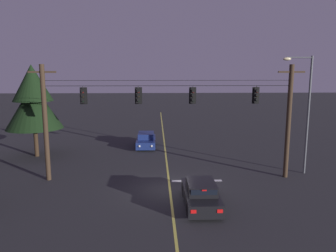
{
  "coord_description": "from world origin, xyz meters",
  "views": [
    {
      "loc": [
        -0.84,
        -19.34,
        7.35
      ],
      "look_at": [
        0.0,
        3.17,
        3.51
      ],
      "focal_mm": 34.63,
      "sensor_mm": 36.0,
      "label": 1
    }
  ],
  "objects_px": {
    "traffic_light_leftmost": "(83,96)",
    "car_oncoming_lead": "(146,140)",
    "street_lamp_corner": "(305,105)",
    "tree_verge_near": "(33,100)",
    "traffic_light_left_inner": "(138,96)",
    "car_waiting_near_lane": "(201,194)",
    "traffic_light_centre": "(193,96)",
    "traffic_light_right_inner": "(256,95)"
  },
  "relations": [
    {
      "from": "traffic_light_leftmost",
      "to": "tree_verge_near",
      "type": "relative_size",
      "value": 0.15
    },
    {
      "from": "car_waiting_near_lane",
      "to": "tree_verge_near",
      "type": "height_order",
      "value": "tree_verge_near"
    },
    {
      "from": "street_lamp_corner",
      "to": "traffic_light_right_inner",
      "type": "bearing_deg",
      "value": -167.92
    },
    {
      "from": "traffic_light_centre",
      "to": "tree_verge_near",
      "type": "xyz_separation_m",
      "value": [
        -12.88,
        6.36,
        -0.81
      ]
    },
    {
      "from": "street_lamp_corner",
      "to": "tree_verge_near",
      "type": "bearing_deg",
      "value": 165.07
    },
    {
      "from": "traffic_light_right_inner",
      "to": "tree_verge_near",
      "type": "distance_m",
      "value": 18.31
    },
    {
      "from": "traffic_light_centre",
      "to": "traffic_light_right_inner",
      "type": "height_order",
      "value": "same"
    },
    {
      "from": "traffic_light_left_inner",
      "to": "traffic_light_centre",
      "type": "bearing_deg",
      "value": 0.0
    },
    {
      "from": "traffic_light_right_inner",
      "to": "street_lamp_corner",
      "type": "xyz_separation_m",
      "value": [
        3.71,
        0.79,
        -0.72
      ]
    },
    {
      "from": "traffic_light_right_inner",
      "to": "car_waiting_near_lane",
      "type": "bearing_deg",
      "value": -132.94
    },
    {
      "from": "car_oncoming_lead",
      "to": "car_waiting_near_lane",
      "type": "bearing_deg",
      "value": -76.45
    },
    {
      "from": "traffic_light_leftmost",
      "to": "street_lamp_corner",
      "type": "height_order",
      "value": "street_lamp_corner"
    },
    {
      "from": "traffic_light_leftmost",
      "to": "car_waiting_near_lane",
      "type": "xyz_separation_m",
      "value": [
        7.23,
        -4.62,
        -5.08
      ]
    },
    {
      "from": "traffic_light_right_inner",
      "to": "tree_verge_near",
      "type": "xyz_separation_m",
      "value": [
        -17.15,
        6.36,
        -0.81
      ]
    },
    {
      "from": "traffic_light_centre",
      "to": "street_lamp_corner",
      "type": "relative_size",
      "value": 0.15
    },
    {
      "from": "traffic_light_leftmost",
      "to": "traffic_light_right_inner",
      "type": "height_order",
      "value": "same"
    },
    {
      "from": "traffic_light_leftmost",
      "to": "traffic_light_right_inner",
      "type": "relative_size",
      "value": 1.0
    },
    {
      "from": "street_lamp_corner",
      "to": "traffic_light_leftmost",
      "type": "bearing_deg",
      "value": -177.02
    },
    {
      "from": "traffic_light_right_inner",
      "to": "street_lamp_corner",
      "type": "bearing_deg",
      "value": 12.08
    },
    {
      "from": "car_oncoming_lead",
      "to": "street_lamp_corner",
      "type": "height_order",
      "value": "street_lamp_corner"
    },
    {
      "from": "traffic_light_left_inner",
      "to": "traffic_light_right_inner",
      "type": "relative_size",
      "value": 1.0
    },
    {
      "from": "traffic_light_leftmost",
      "to": "street_lamp_corner",
      "type": "relative_size",
      "value": 0.15
    },
    {
      "from": "traffic_light_left_inner",
      "to": "car_waiting_near_lane",
      "type": "bearing_deg",
      "value": -52.09
    },
    {
      "from": "car_oncoming_lead",
      "to": "street_lamp_corner",
      "type": "bearing_deg",
      "value": -37.54
    },
    {
      "from": "traffic_light_centre",
      "to": "car_waiting_near_lane",
      "type": "distance_m",
      "value": 6.87
    },
    {
      "from": "traffic_light_left_inner",
      "to": "tree_verge_near",
      "type": "distance_m",
      "value": 11.26
    },
    {
      "from": "street_lamp_corner",
      "to": "tree_verge_near",
      "type": "height_order",
      "value": "street_lamp_corner"
    },
    {
      "from": "traffic_light_leftmost",
      "to": "car_waiting_near_lane",
      "type": "distance_m",
      "value": 9.97
    },
    {
      "from": "traffic_light_left_inner",
      "to": "car_waiting_near_lane",
      "type": "xyz_separation_m",
      "value": [
        3.6,
        -4.62,
        -5.08
      ]
    },
    {
      "from": "traffic_light_left_inner",
      "to": "tree_verge_near",
      "type": "bearing_deg",
      "value": 145.53
    },
    {
      "from": "traffic_light_left_inner",
      "to": "car_oncoming_lead",
      "type": "relative_size",
      "value": 0.28
    },
    {
      "from": "traffic_light_leftmost",
      "to": "traffic_light_right_inner",
      "type": "distance_m",
      "value": 11.52
    },
    {
      "from": "traffic_light_left_inner",
      "to": "street_lamp_corner",
      "type": "bearing_deg",
      "value": 3.91
    },
    {
      "from": "tree_verge_near",
      "to": "traffic_light_centre",
      "type": "bearing_deg",
      "value": -26.27
    },
    {
      "from": "car_waiting_near_lane",
      "to": "car_oncoming_lead",
      "type": "relative_size",
      "value": 0.98
    },
    {
      "from": "traffic_light_centre",
      "to": "street_lamp_corner",
      "type": "distance_m",
      "value": 8.06
    },
    {
      "from": "street_lamp_corner",
      "to": "traffic_light_left_inner",
      "type": "bearing_deg",
      "value": -176.09
    },
    {
      "from": "traffic_light_left_inner",
      "to": "car_waiting_near_lane",
      "type": "distance_m",
      "value": 7.75
    },
    {
      "from": "traffic_light_leftmost",
      "to": "car_oncoming_lead",
      "type": "bearing_deg",
      "value": 68.34
    },
    {
      "from": "traffic_light_right_inner",
      "to": "car_oncoming_lead",
      "type": "relative_size",
      "value": 0.28
    },
    {
      "from": "traffic_light_centre",
      "to": "traffic_light_leftmost",
      "type": "bearing_deg",
      "value": 180.0
    },
    {
      "from": "tree_verge_near",
      "to": "car_oncoming_lead",
      "type": "bearing_deg",
      "value": 18.84
    }
  ]
}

